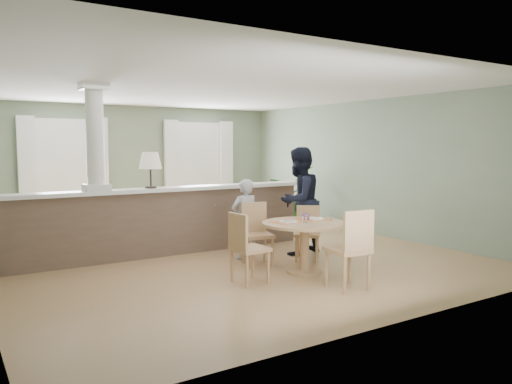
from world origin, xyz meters
TOP-DOWN VIEW (x-y plane):
  - ground at (0.00, 0.00)m, footprint 8.00×8.00m
  - room_shell at (-0.03, 0.63)m, footprint 7.02×8.02m
  - pony_wall at (-0.99, 0.20)m, footprint 5.32×0.38m
  - sofa at (-1.06, 1.72)m, footprint 3.32×1.47m
  - houseplant at (2.62, 1.66)m, footprint 1.35×1.21m
  - dining_table at (0.41, -1.90)m, footprint 1.19×1.19m
  - chair_far_boy at (0.11, -1.10)m, footprint 0.50×0.50m
  - chair_far_man at (0.95, -1.28)m, footprint 0.54×0.54m
  - chair_near at (0.36, -2.90)m, footprint 0.49×0.49m
  - chair_side at (-0.59, -1.95)m, footprint 0.45×0.45m
  - child_person at (0.13, -0.73)m, footprint 0.46×0.30m
  - man_person at (1.08, -0.88)m, footprint 1.03×0.91m

SIDE VIEW (x-z plane):
  - ground at x=0.00m, z-range 0.00..0.00m
  - chair_far_man at x=0.95m, z-range 0.04..0.89m
  - sofa at x=-1.06m, z-range 0.00..0.95m
  - chair_far_boy at x=0.11m, z-range 0.05..0.97m
  - chair_side at x=-0.59m, z-range 0.05..0.97m
  - chair_near at x=0.36m, z-range 0.05..1.06m
  - dining_table at x=0.41m, z-range 0.17..0.98m
  - child_person at x=0.13m, z-range 0.00..1.26m
  - houseplant at x=2.62m, z-range 0.00..1.35m
  - pony_wall at x=-0.99m, z-range -0.64..2.06m
  - man_person at x=1.08m, z-range 0.00..1.76m
  - room_shell at x=-0.03m, z-range 0.46..3.17m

